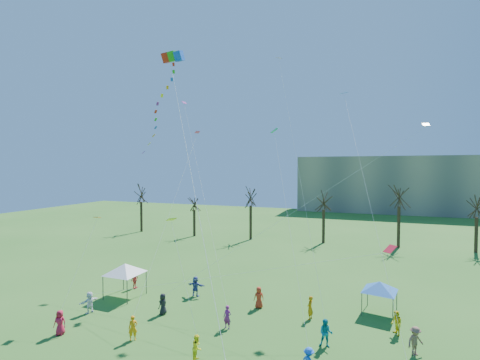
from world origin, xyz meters
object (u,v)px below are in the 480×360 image
(big_box_kite, at_px, (163,110))
(canopy_tent_blue, at_px, (380,286))
(distant_building, at_px, (415,185))
(canopy_tent_white, at_px, (125,269))

(big_box_kite, distance_m, canopy_tent_blue, 23.17)
(distant_building, xyz_separation_m, canopy_tent_blue, (-11.91, -70.27, -5.26))
(distant_building, distance_m, canopy_tent_white, 81.82)
(big_box_kite, xyz_separation_m, canopy_tent_blue, (17.44, 4.50, -14.57))
(big_box_kite, distance_m, canopy_tent_white, 14.88)
(canopy_tent_blue, bearing_deg, distant_building, 80.38)
(canopy_tent_white, height_order, canopy_tent_blue, canopy_tent_white)
(canopy_tent_white, bearing_deg, big_box_kite, -5.13)
(big_box_kite, height_order, canopy_tent_white, big_box_kite)
(big_box_kite, relative_size, canopy_tent_blue, 7.46)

